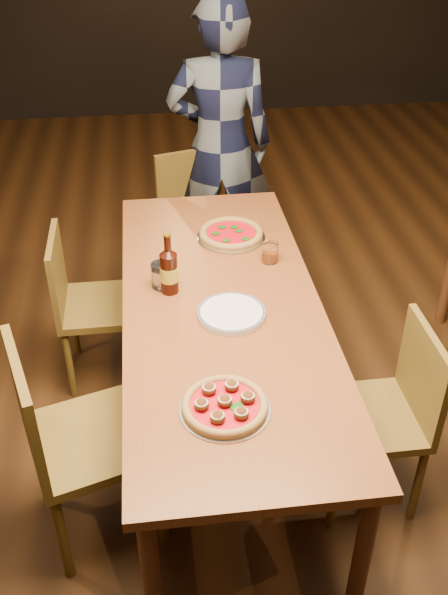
{
  "coord_description": "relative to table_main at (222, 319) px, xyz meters",
  "views": [
    {
      "loc": [
        -0.26,
        -2.16,
        2.29
      ],
      "look_at": [
        0.0,
        -0.05,
        0.82
      ],
      "focal_mm": 40.0,
      "sensor_mm": 36.0,
      "label": 1
    }
  ],
  "objects": [
    {
      "name": "amber_glass",
      "position": [
        0.25,
        0.31,
        0.12
      ],
      "size": [
        0.07,
        0.07,
        0.09
      ],
      "primitive_type": "cylinder",
      "color": "#A64A12",
      "rests_on": "table_main"
    },
    {
      "name": "ground",
      "position": [
        0.0,
        0.0,
        -0.68
      ],
      "size": [
        9.0,
        9.0,
        0.0
      ],
      "primitive_type": "plane",
      "color": "black"
    },
    {
      "name": "chair_main_sw",
      "position": [
        -0.54,
        0.54,
        -0.26
      ],
      "size": [
        0.4,
        0.4,
        0.84
      ],
      "primitive_type": null,
      "rotation": [
        0.0,
        0.0,
        1.57
      ],
      "color": "brown",
      "rests_on": "ground"
    },
    {
      "name": "pizza_meatball",
      "position": [
        -0.07,
        -0.59,
        0.09
      ],
      "size": [
        0.3,
        0.3,
        0.06
      ],
      "rotation": [
        0.0,
        0.0,
        -0.17
      ],
      "color": "#B7B7BF",
      "rests_on": "table_main"
    },
    {
      "name": "pizza_margherita",
      "position": [
        0.11,
        0.54,
        0.09
      ],
      "size": [
        0.32,
        0.32,
        0.04
      ],
      "rotation": [
        0.0,
        0.0,
        0.12
      ],
      "color": "#B7B7BF",
      "rests_on": "table_main"
    },
    {
      "name": "room_shell",
      "position": [
        0.0,
        0.0,
        1.18
      ],
      "size": [
        9.0,
        9.0,
        9.0
      ],
      "color": "black",
      "rests_on": "ground"
    },
    {
      "name": "chair_main_e",
      "position": [
        0.54,
        -0.37,
        -0.25
      ],
      "size": [
        0.4,
        0.4,
        0.85
      ],
      "primitive_type": null,
      "rotation": [
        0.0,
        0.0,
        -1.56
      ],
      "color": "brown",
      "rests_on": "ground"
    },
    {
      "name": "chair_end",
      "position": [
        0.03,
        1.26,
        -0.25
      ],
      "size": [
        0.5,
        0.5,
        0.87
      ],
      "primitive_type": null,
      "rotation": [
        0.0,
        0.0,
        0.28
      ],
      "color": "brown",
      "rests_on": "ground"
    },
    {
      "name": "water_glass",
      "position": [
        -0.23,
        0.17,
        0.13
      ],
      "size": [
        0.09,
        0.09,
        0.11
      ],
      "primitive_type": "cylinder",
      "color": "white",
      "rests_on": "table_main"
    },
    {
      "name": "beer_bottle",
      "position": [
        -0.2,
        0.12,
        0.17
      ],
      "size": [
        0.07,
        0.07,
        0.26
      ],
      "rotation": [
        0.0,
        0.0,
        -0.11
      ],
      "color": "black",
      "rests_on": "table_main"
    },
    {
      "name": "plate_stack",
      "position": [
        0.03,
        -0.08,
        0.08
      ],
      "size": [
        0.26,
        0.26,
        0.03
      ],
      "primitive_type": "cylinder",
      "color": "white",
      "rests_on": "table_main"
    },
    {
      "name": "table_main",
      "position": [
        0.0,
        0.0,
        0.0
      ],
      "size": [
        0.8,
        2.0,
        0.75
      ],
      "color": "brown",
      "rests_on": "ground"
    },
    {
      "name": "diner",
      "position": [
        0.16,
        1.46,
        0.16
      ],
      "size": [
        0.65,
        0.46,
        1.68
      ],
      "primitive_type": "imported",
      "rotation": [
        0.0,
        0.0,
        3.04
      ],
      "color": "black",
      "rests_on": "ground"
    },
    {
      "name": "chair_main_nw",
      "position": [
        -0.53,
        -0.4,
        -0.2
      ],
      "size": [
        0.55,
        0.55,
        0.95
      ],
      "primitive_type": null,
      "rotation": [
        0.0,
        0.0,
        1.87
      ],
      "color": "brown",
      "rests_on": "ground"
    }
  ]
}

